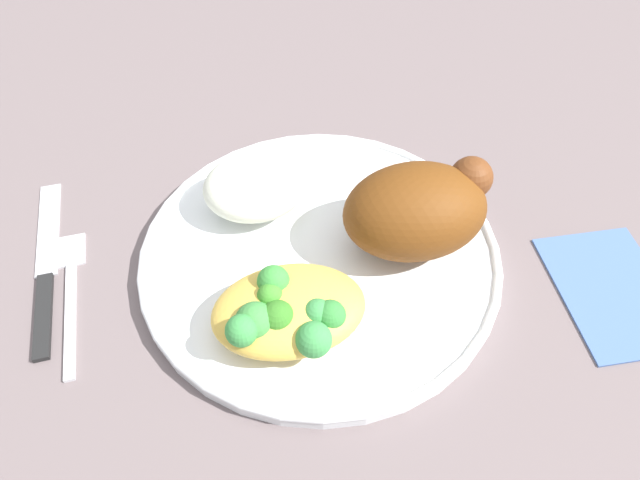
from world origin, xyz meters
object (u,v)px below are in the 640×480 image
object	(u,v)px
plate	(320,253)
mac_cheese_with_broccoli	(287,312)
rice_pile	(255,187)
napkin	(614,290)
fork	(70,291)
roasted_chicken	(418,209)
knife	(45,276)

from	to	relation	value
plate	mac_cheese_with_broccoli	size ratio (longest dim) A/B	2.64
plate	rice_pile	size ratio (longest dim) A/B	3.39
plate	napkin	world-z (taller)	plate
plate	mac_cheese_with_broccoli	bearing A→B (deg)	-119.53
mac_cheese_with_broccoli	fork	xyz separation A→B (m)	(-0.16, 0.08, -0.03)
roasted_chicken	plate	bearing A→B (deg)	174.85
knife	napkin	bearing A→B (deg)	-13.78
roasted_chicken	rice_pile	bearing A→B (deg)	150.77
plate	knife	world-z (taller)	plate
mac_cheese_with_broccoli	plate	bearing A→B (deg)	60.47
plate	knife	bearing A→B (deg)	173.00
fork	napkin	bearing A→B (deg)	-11.95
rice_pile	mac_cheese_with_broccoli	bearing A→B (deg)	-87.73
mac_cheese_with_broccoli	napkin	distance (m)	0.26
napkin	plate	bearing A→B (deg)	159.81
fork	knife	xyz separation A→B (m)	(-0.02, 0.02, 0.00)
plate	mac_cheese_with_broccoli	xyz separation A→B (m)	(-0.04, -0.07, 0.03)
fork	knife	bearing A→B (deg)	137.21
knife	plate	bearing A→B (deg)	-7.00
roasted_chicken	knife	size ratio (longest dim) A/B	0.65
knife	mac_cheese_with_broccoli	bearing A→B (deg)	-27.40
rice_pile	knife	xyz separation A→B (m)	(-0.18, -0.03, -0.03)
mac_cheese_with_broccoli	knife	bearing A→B (deg)	152.60
fork	rice_pile	bearing A→B (deg)	18.40
fork	plate	bearing A→B (deg)	-2.26
mac_cheese_with_broccoli	roasted_chicken	bearing A→B (deg)	27.89
mac_cheese_with_broccoli	napkin	world-z (taller)	mac_cheese_with_broccoli
plate	rice_pile	world-z (taller)	rice_pile
roasted_chicken	knife	bearing A→B (deg)	173.47
fork	roasted_chicken	bearing A→B (deg)	-3.06
roasted_chicken	knife	distance (m)	0.31
roasted_chicken	fork	world-z (taller)	roasted_chicken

